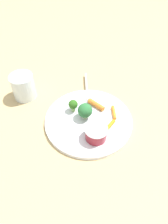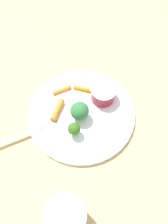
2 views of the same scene
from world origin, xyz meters
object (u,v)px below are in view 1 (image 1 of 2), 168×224
at_px(broccoli_floret_0, 85,111).
at_px(fork, 87,88).
at_px(plate, 89,120).
at_px(sauce_cup, 96,133).
at_px(drinking_glass, 23,86).
at_px(broccoli_floret_1, 73,105).
at_px(carrot_stick_1, 96,105).
at_px(carrot_stick_0, 114,112).
at_px(carrot_stick_2, 110,125).

bearing_deg(broccoli_floret_0, fork, 100.06).
height_order(plate, sauce_cup, sauce_cup).
bearing_deg(drinking_glass, broccoli_floret_1, -12.63).
bearing_deg(drinking_glass, broccoli_floret_0, -15.08).
height_order(sauce_cup, carrot_stick_1, sauce_cup).
bearing_deg(plate, carrot_stick_0, 28.89).
relative_size(sauce_cup, broccoli_floret_0, 1.20).
relative_size(carrot_stick_1, drinking_glass, 0.71).
bearing_deg(drinking_glass, carrot_stick_1, -1.81).
xyz_separation_m(carrot_stick_1, fork, (-0.05, 0.08, -0.01)).
bearing_deg(plate, sauce_cup, -60.99).
bearing_deg(plate, fork, 104.64).
bearing_deg(sauce_cup, plate, 119.01).
xyz_separation_m(broccoli_floret_0, drinking_glass, (-0.22, 0.06, 0.00)).
bearing_deg(sauce_cup, carrot_stick_2, 54.81).
relative_size(fork, drinking_glass, 1.89).
xyz_separation_m(broccoli_floret_1, drinking_glass, (-0.18, 0.04, 0.00)).
xyz_separation_m(sauce_cup, drinking_glass, (-0.27, 0.12, 0.01)).
bearing_deg(carrot_stick_0, plate, -151.11).
xyz_separation_m(sauce_cup, carrot_stick_0, (0.04, 0.10, -0.01)).
relative_size(carrot_stick_0, carrot_stick_1, 0.84).
relative_size(plate, drinking_glass, 3.15).
xyz_separation_m(plate, carrot_stick_1, (0.01, 0.06, 0.01)).
distance_m(carrot_stick_1, fork, 0.09).
xyz_separation_m(carrot_stick_0, carrot_stick_1, (-0.06, 0.02, 0.00)).
distance_m(carrot_stick_0, fork, 0.14).
xyz_separation_m(carrot_stick_0, drinking_glass, (-0.30, 0.03, 0.02)).
height_order(broccoli_floret_1, fork, broccoli_floret_1).
xyz_separation_m(broccoli_floret_0, carrot_stick_2, (0.08, -0.02, -0.02)).
xyz_separation_m(sauce_cup, carrot_stick_1, (-0.02, 0.12, -0.01)).
bearing_deg(carrot_stick_0, broccoli_floret_1, -173.37).
height_order(broccoli_floret_0, broccoli_floret_1, broccoli_floret_0).
relative_size(broccoli_floret_0, drinking_glass, 0.62).
distance_m(broccoli_floret_1, fork, 0.11).
distance_m(fork, drinking_glass, 0.21).
height_order(sauce_cup, drinking_glass, drinking_glass).
distance_m(sauce_cup, broccoli_floret_0, 0.08).
xyz_separation_m(broccoli_floret_0, fork, (-0.02, 0.13, -0.03)).
xyz_separation_m(sauce_cup, fork, (-0.07, 0.19, -0.02)).
bearing_deg(carrot_stick_0, sauce_cup, -110.71).
bearing_deg(sauce_cup, carrot_stick_1, 100.04).
relative_size(plate, carrot_stick_2, 5.71).
bearing_deg(carrot_stick_2, fork, 124.58).
distance_m(plate, carrot_stick_2, 0.07).
height_order(broccoli_floret_1, carrot_stick_2, broccoli_floret_1).
bearing_deg(carrot_stick_2, broccoli_floret_1, 162.30).
bearing_deg(carrot_stick_1, carrot_stick_0, -17.10).
relative_size(broccoli_floret_0, carrot_stick_0, 1.05).
xyz_separation_m(carrot_stick_1, drinking_glass, (-0.24, 0.01, 0.02)).
bearing_deg(fork, carrot_stick_2, -55.42).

